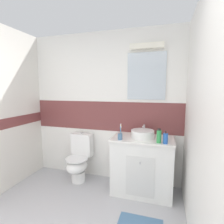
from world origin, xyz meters
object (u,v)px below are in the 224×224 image
Objects in this scene: soap_dispenser at (165,138)px; mouthwash_bottle at (159,136)px; toilet at (79,159)px; toothbrush_cup at (120,136)px; sink_basin at (143,134)px.

soap_dispenser is 0.09m from mouthwash_bottle.
mouthwash_bottle reaches higher than toilet.
toothbrush_cup is 0.61m from soap_dispenser.
soap_dispenser is at bearing -32.88° from sink_basin.
soap_dispenser is (0.61, -0.00, 0.02)m from toothbrush_cup.
sink_basin is 2.01× the size of mouthwash_bottle.
mouthwash_bottle is (1.31, -0.22, 0.57)m from toilet.
mouthwash_bottle is at bearing 171.06° from soap_dispenser.
mouthwash_bottle is at bearing -9.47° from toilet.
toilet is 0.97m from toothbrush_cup.
toilet is (-1.07, 0.02, -0.54)m from sink_basin.
toothbrush_cup reaches higher than toilet.
toothbrush_cup is at bearing -144.82° from sink_basin.
toothbrush_cup reaches higher than mouthwash_bottle.
toilet is at bearing 178.81° from sink_basin.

